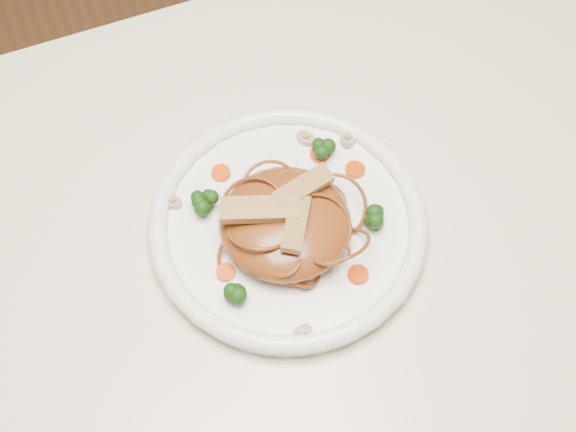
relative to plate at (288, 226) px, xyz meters
name	(u,v)px	position (x,y,z in m)	size (l,w,h in m)	color
table	(270,320)	(-0.04, -0.05, -0.11)	(1.20, 0.80, 0.75)	beige
plate	(288,226)	(0.00, 0.00, 0.00)	(0.28, 0.28, 0.02)	white
noodle_mound	(285,223)	(-0.01, -0.01, 0.03)	(0.13, 0.13, 0.04)	brown
chicken_a	(303,187)	(0.02, 0.01, 0.06)	(0.06, 0.02, 0.01)	tan
chicken_b	(259,209)	(-0.03, 0.00, 0.06)	(0.08, 0.02, 0.01)	tan
chicken_c	(296,224)	(0.00, -0.03, 0.06)	(0.06, 0.02, 0.01)	tan
broccoli_0	(323,148)	(0.07, 0.06, 0.02)	(0.03, 0.03, 0.03)	#17450E
broccoli_1	(206,200)	(-0.07, 0.05, 0.02)	(0.03, 0.03, 0.03)	#17450E
broccoli_2	(236,290)	(-0.08, -0.06, 0.02)	(0.03, 0.03, 0.03)	#17450E
broccoli_3	(379,218)	(0.08, -0.04, 0.02)	(0.03, 0.03, 0.03)	#17450E
carrot_0	(320,154)	(0.06, 0.06, 0.01)	(0.02, 0.02, 0.01)	red
carrot_1	(226,272)	(-0.08, -0.03, 0.01)	(0.02, 0.02, 0.01)	red
carrot_2	(355,169)	(0.09, 0.03, 0.01)	(0.02, 0.02, 0.01)	red
carrot_3	(221,173)	(-0.04, 0.08, 0.01)	(0.02, 0.02, 0.01)	red
carrot_4	(358,274)	(0.04, -0.08, 0.01)	(0.02, 0.02, 0.01)	red
mushroom_0	(302,333)	(-0.03, -0.12, 0.01)	(0.02, 0.02, 0.01)	#C3AB92
mushroom_1	(348,139)	(0.10, 0.07, 0.01)	(0.02, 0.02, 0.01)	#C3AB92
mushroom_2	(173,202)	(-0.10, 0.07, 0.01)	(0.02, 0.02, 0.01)	#C3AB92
mushroom_3	(306,138)	(0.06, 0.09, 0.01)	(0.02, 0.02, 0.01)	#C3AB92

